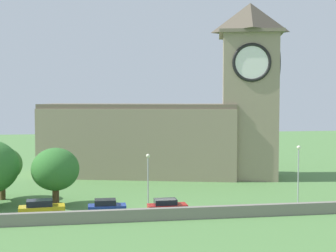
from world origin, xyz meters
The scene contains 10 objects.
ground_plane centered at (0.00, 15.00, 0.00)m, with size 200.00×200.00×0.00m, color #517F42.
church centered at (5.33, 21.69, 8.65)m, with size 38.90×18.98×27.21m.
quay_barrier centered at (0.00, -5.42, 0.63)m, with size 57.44×0.70×1.26m, color gray.
car_yellow centered at (-13.60, -1.88, 0.91)m, with size 4.91×2.50×1.79m.
car_blue centered at (-6.73, -2.12, 0.84)m, with size 4.07×2.13×1.66m.
car_red centered at (-0.29, -2.97, 0.85)m, with size 4.29×2.15×1.67m.
streetlamp_west_mid centered at (-1.97, 0.14, 4.23)m, with size 0.44×0.44×6.23m.
streetlamp_central centered at (15.82, -0.48, 4.66)m, with size 0.44×0.44×6.97m.
tree_churchyard centered at (-12.44, 3.02, 4.28)m, with size 5.52×5.52×6.79m.
tree_by_tower centered at (-19.18, 7.61, 4.32)m, with size 4.87×4.87×6.54m.
Camera 1 is at (-8.30, -54.09, 12.67)m, focal length 51.83 mm.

